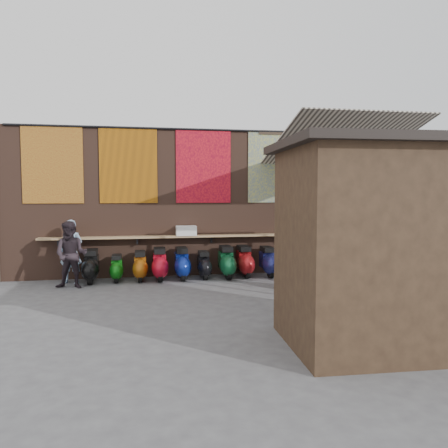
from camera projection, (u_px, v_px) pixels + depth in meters
name	position (u px, v px, depth m)	size (l,w,h in m)	color
ground	(206.00, 296.00, 9.61)	(70.00, 70.00, 0.00)	#474749
brick_wall	(192.00, 203.00, 12.11)	(10.00, 0.40, 4.00)	brown
pier_right	(365.00, 202.00, 13.06)	(0.50, 0.50, 4.00)	#4C4238
eating_counter	(194.00, 236.00, 11.81)	(8.00, 0.32, 0.05)	#9E7A51
shelf_box	(186.00, 231.00, 11.73)	(0.54, 0.30, 0.26)	white
tapestry_redgold	(53.00, 164.00, 11.16)	(1.50, 0.02, 2.00)	maroon
tapestry_sun	(128.00, 165.00, 11.51)	(1.50, 0.02, 2.00)	orange
tapestry_orange	(204.00, 166.00, 11.88)	(1.50, 0.02, 2.00)	red
tapestry_multi	(274.00, 167.00, 12.24)	(1.50, 0.02, 2.00)	#2A449B
hang_rail	(192.00, 129.00, 11.74)	(0.06, 0.06, 9.50)	black
scooter_stool_0	(91.00, 266.00, 11.04)	(0.39, 0.87, 0.83)	black
scooter_stool_1	(117.00, 268.00, 11.20)	(0.32, 0.71, 0.68)	#0D5C10
scooter_stool_2	(140.00, 266.00, 11.29)	(0.36, 0.80, 0.76)	#944B0D
scooter_stool_3	(160.00, 264.00, 11.34)	(0.39, 0.88, 0.83)	#B30D21
scooter_stool_4	(182.00, 264.00, 11.46)	(0.39, 0.87, 0.83)	navy
scooter_stool_5	(204.00, 265.00, 11.59)	(0.34, 0.75, 0.71)	black
scooter_stool_6	(226.00, 262.00, 11.65)	(0.40, 0.89, 0.84)	#10532C
scooter_stool_7	(244.00, 261.00, 11.83)	(0.39, 0.87, 0.83)	maroon
scooter_stool_8	(268.00, 262.00, 11.87)	(0.38, 0.84, 0.80)	#161A4F
diner_left	(71.00, 252.00, 10.94)	(0.58, 0.38, 1.60)	#84A2C1
diner_right	(71.00, 255.00, 10.36)	(0.78, 0.61, 1.60)	black
shopper_navy	(336.00, 253.00, 11.01)	(0.90, 0.37, 1.53)	black
shopper_grey	(366.00, 257.00, 10.19)	(0.99, 0.57, 1.53)	#5C5D61
shopper_tan	(297.00, 257.00, 10.24)	(0.76, 0.49, 1.56)	#836053
market_stall	(380.00, 248.00, 6.46)	(2.68, 2.01, 2.91)	black
stall_roof	(382.00, 145.00, 6.35)	(3.01, 2.32, 0.12)	black
stall_sign	(351.00, 203.00, 7.44)	(1.20, 0.04, 0.50)	gold
stall_shelf	(349.00, 263.00, 7.51)	(2.23, 0.10, 0.06)	#473321
awning_canvas	(339.00, 142.00, 10.87)	(3.20, 3.40, 0.03)	beige
awning_ledger	(315.00, 134.00, 12.40)	(3.30, 0.08, 0.12)	#33261C
awning_header	(370.00, 156.00, 9.44)	(3.00, 0.08, 0.08)	black
awning_post_left	(307.00, 227.00, 9.29)	(0.09, 0.09, 3.10)	black
awning_post_right	(425.00, 225.00, 9.80)	(0.09, 0.09, 3.10)	black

